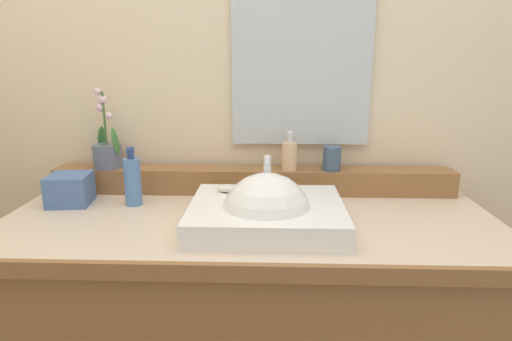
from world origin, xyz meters
name	(u,v)px	position (x,y,z in m)	size (l,w,h in m)	color
wall_back	(255,59)	(0.00, 0.43, 1.32)	(3.29, 0.20, 2.65)	beige
vanity_cabinet	(250,338)	(0.00, 0.00, 0.43)	(1.51, 0.65, 0.86)	#8E5D35
back_ledge	(253,180)	(0.00, 0.26, 0.90)	(1.43, 0.11, 0.09)	#8E5D35
sink_basin	(267,216)	(0.05, -0.08, 0.89)	(0.44, 0.38, 0.28)	white
soap_bar	(228,188)	(-0.07, 0.04, 0.94)	(0.07, 0.04, 0.02)	silver
potted_plant	(107,150)	(-0.52, 0.26, 1.01)	(0.11, 0.11, 0.28)	slate
soap_dispenser	(289,155)	(0.13, 0.24, 1.00)	(0.05, 0.06, 0.14)	#E0B584
tumbler_cup	(332,158)	(0.28, 0.24, 0.99)	(0.06, 0.06, 0.09)	#3B5068
lotion_bottle	(133,180)	(-0.39, 0.10, 0.94)	(0.06, 0.06, 0.19)	#4F7BB8
tissue_box	(70,189)	(-0.60, 0.11, 0.91)	(0.13, 0.13, 0.10)	#4968A1
mirror	(301,72)	(0.17, 0.32, 1.28)	(0.49, 0.02, 0.51)	silver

